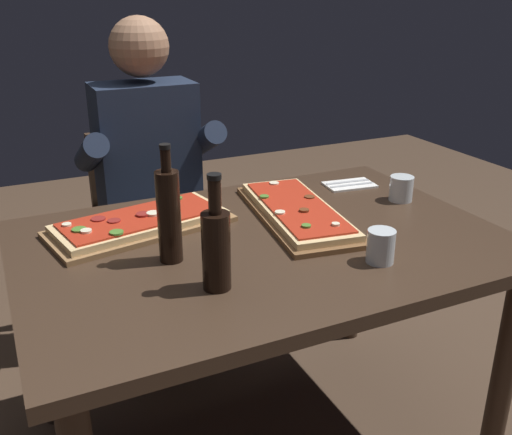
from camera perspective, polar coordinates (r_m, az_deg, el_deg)
dining_table at (r=1.74m, az=0.70°, el=-4.99°), size 1.40×0.96×0.74m
pizza_rectangular_front at (r=1.80m, az=-11.25°, el=-0.53°), size 0.58×0.35×0.05m
pizza_rectangular_left at (r=1.86m, az=4.04°, el=0.58°), size 0.32×0.61×0.05m
wine_bottle_dark at (r=1.54m, az=-8.53°, el=0.32°), size 0.06×0.06×0.32m
oil_bottle_amber at (r=1.40m, az=-3.93°, el=-2.85°), size 0.07×0.07×0.29m
tumbler_near_camera at (r=1.59m, az=12.11°, el=-2.96°), size 0.08×0.08×0.09m
tumbler_far_side at (r=2.05m, az=14.04°, el=2.78°), size 0.08×0.08×0.09m
napkin_cutlery_set at (r=2.18m, az=9.15°, el=3.19°), size 0.19×0.13×0.01m
diner_chair at (r=2.51m, az=-10.59°, el=-0.66°), size 0.44×0.44×0.87m
seated_diner at (r=2.31m, az=-10.23°, el=4.17°), size 0.53×0.41×1.33m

